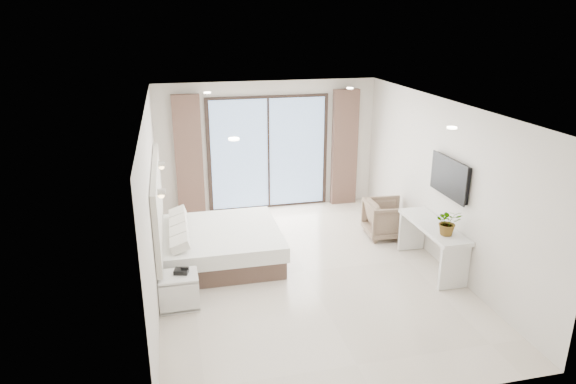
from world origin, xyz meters
name	(u,v)px	position (x,y,z in m)	size (l,w,h in m)	color
ground	(305,271)	(0.00, 0.00, 0.00)	(6.20, 6.20, 0.00)	beige
room_shell	(282,165)	(-0.20, 0.82, 1.58)	(4.62, 6.22, 2.72)	silver
bed	(219,245)	(-1.32, 0.71, 0.29)	(1.98, 1.89, 0.69)	brown
nightstand	(179,291)	(-2.01, -0.62, 0.25)	(0.55, 0.45, 0.50)	silver
phone	(181,271)	(-1.96, -0.58, 0.53)	(0.19, 0.15, 0.06)	black
console_desk	(432,236)	(2.04, -0.33, 0.56)	(0.49, 1.58, 0.77)	silver
plant	(448,225)	(2.04, -0.74, 0.93)	(0.38, 0.42, 0.33)	#33662D
armchair	(387,217)	(1.85, 1.04, 0.38)	(0.74, 0.69, 0.76)	#7F7053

